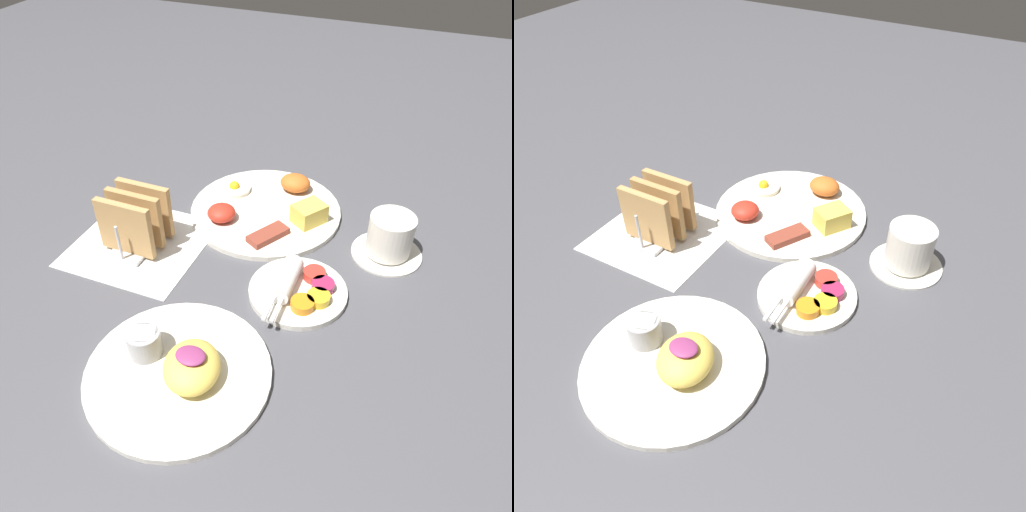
{
  "view_description": "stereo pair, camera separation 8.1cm",
  "coord_description": "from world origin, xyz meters",
  "views": [
    {
      "loc": [
        0.28,
        -0.51,
        0.56
      ],
      "look_at": [
        0.05,
        0.06,
        0.03
      ],
      "focal_mm": 35.0,
      "sensor_mm": 36.0,
      "label": 1
    },
    {
      "loc": [
        0.35,
        -0.48,
        0.56
      ],
      "look_at": [
        0.05,
        0.06,
        0.03
      ],
      "focal_mm": 35.0,
      "sensor_mm": 36.0,
      "label": 2
    }
  ],
  "objects": [
    {
      "name": "ground_plane",
      "position": [
        0.0,
        0.0,
        0.0
      ],
      "size": [
        3.0,
        3.0,
        0.0
      ],
      "primitive_type": "plane",
      "color": "#47474C"
    },
    {
      "name": "plate_condiments",
      "position": [
        0.14,
        0.03,
        0.01
      ],
      "size": [
        0.16,
        0.17,
        0.04
      ],
      "color": "silver",
      "rests_on": "ground_plane"
    },
    {
      "name": "toast_rack",
      "position": [
        -0.16,
        0.04,
        0.05
      ],
      "size": [
        0.1,
        0.12,
        0.1
      ],
      "color": "#B7B7BC",
      "rests_on": "ground_plane"
    },
    {
      "name": "plate_foreground",
      "position": [
        0.04,
        -0.18,
        0.01
      ],
      "size": [
        0.25,
        0.25,
        0.06
      ],
      "color": "silver",
      "rests_on": "ground_plane"
    },
    {
      "name": "plate_breakfast",
      "position": [
        0.01,
        0.22,
        0.01
      ],
      "size": [
        0.28,
        0.28,
        0.05
      ],
      "color": "silver",
      "rests_on": "ground_plane"
    },
    {
      "name": "coffee_cup",
      "position": [
        0.25,
        0.18,
        0.04
      ],
      "size": [
        0.12,
        0.12,
        0.08
      ],
      "color": "silver",
      "rests_on": "ground_plane"
    },
    {
      "name": "napkin_flat",
      "position": [
        -0.16,
        0.04,
        0.0
      ],
      "size": [
        0.22,
        0.22,
        0.0
      ],
      "color": "white",
      "rests_on": "ground_plane"
    }
  ]
}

